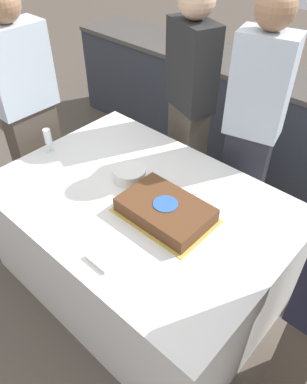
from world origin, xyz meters
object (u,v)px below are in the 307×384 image
object	(u,v)px
person_seated_left	(29,115)
wine_glass	(48,137)
person_standing_back	(189,106)
plate_stack	(130,174)
person_cutting_cake	(252,130)
cake	(165,210)

from	to	relation	value
person_seated_left	wine_glass	bearing A→B (deg)	-102.49
person_standing_back	plate_stack	bearing A→B (deg)	120.94
person_cutting_cake	person_seated_left	size ratio (longest dim) A/B	1.02
person_cutting_cake	wine_glass	bearing A→B (deg)	28.96
plate_stack	person_cutting_cake	bearing A→B (deg)	63.54
wine_glass	person_seated_left	size ratio (longest dim) A/B	0.10
wine_glass	person_seated_left	bearing A→B (deg)	167.51
person_standing_back	cake	bearing A→B (deg)	141.54
plate_stack	person_standing_back	size ratio (longest dim) A/B	0.11
plate_stack	person_cutting_cake	xyz separation A→B (m)	(0.36, 0.73, 0.12)
person_seated_left	person_standing_back	distance (m)	1.11
wine_glass	person_standing_back	xyz separation A→B (m)	(0.45, 0.88, 0.04)
plate_stack	person_seated_left	bearing A→B (deg)	-174.92
plate_stack	wine_glass	world-z (taller)	wine_glass
wine_glass	cake	bearing A→B (deg)	3.11
wine_glass	person_cutting_cake	bearing A→B (deg)	42.76
person_seated_left	plate_stack	bearing A→B (deg)	-84.92
wine_glass	person_seated_left	distance (m)	0.32
person_seated_left	person_standing_back	xyz separation A→B (m)	(0.76, 0.81, 0.03)
person_standing_back	person_seated_left	bearing A→B (deg)	67.26
plate_stack	wine_glass	distance (m)	0.61
wine_glass	person_standing_back	distance (m)	0.98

